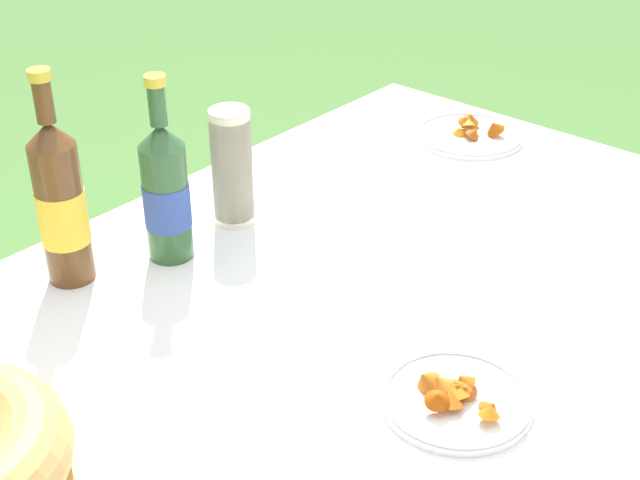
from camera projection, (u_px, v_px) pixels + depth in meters
name	position (u px, v px, depth m)	size (l,w,h in m)	color
garden_table	(390.00, 361.00, 1.35)	(1.63, 1.21, 0.70)	brown
tablecloth	(392.00, 337.00, 1.33)	(1.64, 1.22, 0.10)	white
cup_stack	(232.00, 167.00, 1.55)	(0.07, 0.07, 0.21)	beige
cider_bottle_green	(166.00, 192.00, 1.44)	(0.08, 0.08, 0.32)	#2D562D
cider_bottle_amber	(61.00, 203.00, 1.38)	(0.08, 0.08, 0.35)	brown
snack_plate_near	(470.00, 133.00, 1.91)	(0.23, 0.23, 0.05)	white
snack_plate_left	(455.00, 396.00, 1.17)	(0.20, 0.20, 0.05)	white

